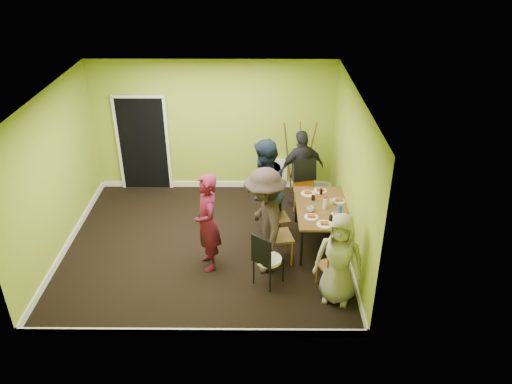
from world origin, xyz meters
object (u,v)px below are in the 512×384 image
at_px(thermos, 325,203).
at_px(person_left_near, 265,221).
at_px(orange_bottle, 313,198).
at_px(person_standing, 207,223).
at_px(person_left_far, 264,191).
at_px(chair_front_end, 334,264).
at_px(chair_back_end, 305,176).
at_px(chair_bentwood, 266,258).
at_px(blue_bottle, 340,210).
at_px(person_front_end, 339,259).
at_px(chair_left_near, 274,232).
at_px(dining_table, 322,209).
at_px(easel, 298,159).
at_px(chair_left_far, 274,215).
at_px(person_back_end, 301,169).

bearing_deg(thermos, person_left_near, -146.60).
relative_size(orange_bottle, person_standing, 0.05).
distance_m(person_standing, person_left_far, 1.30).
bearing_deg(person_left_far, person_standing, -31.31).
bearing_deg(orange_bottle, chair_front_end, -83.33).
relative_size(chair_back_end, chair_bentwood, 1.15).
xyz_separation_m(blue_bottle, person_standing, (-2.21, -0.43, 0.01)).
bearing_deg(person_front_end, person_left_far, 139.83).
bearing_deg(person_left_near, chair_left_near, 129.89).
bearing_deg(person_left_far, chair_bentwood, 15.15).
height_order(chair_front_end, person_front_end, person_front_end).
bearing_deg(chair_front_end, chair_bentwood, 151.34).
height_order(thermos, blue_bottle, thermos).
distance_m(orange_bottle, person_standing, 2.05).
bearing_deg(orange_bottle, thermos, -60.95).
bearing_deg(dining_table, person_front_end, -86.65).
distance_m(easel, blue_bottle, 2.12).
height_order(chair_front_end, easel, easel).
relative_size(chair_bentwood, blue_bottle, 4.93).
relative_size(chair_left_far, chair_back_end, 0.84).
height_order(chair_back_end, orange_bottle, chair_back_end).
relative_size(chair_front_end, easel, 0.52).
bearing_deg(chair_back_end, person_back_end, -91.69).
height_order(chair_left_near, chair_front_end, chair_left_near).
relative_size(thermos, person_standing, 0.12).
relative_size(person_standing, person_left_far, 0.90).
relative_size(chair_back_end, person_back_end, 0.68).
xyz_separation_m(chair_back_end, orange_bottle, (0.09, -0.90, 0.01)).
bearing_deg(chair_back_end, chair_left_far, 44.54).
bearing_deg(person_left_near, dining_table, 117.07).
relative_size(chair_left_far, thermos, 4.40).
distance_m(chair_front_end, blue_bottle, 1.13).
xyz_separation_m(chair_bentwood, person_back_end, (0.73, 2.56, 0.28)).
relative_size(dining_table, orange_bottle, 17.73).
height_order(chair_left_far, blue_bottle, blue_bottle).
height_order(chair_left_near, person_back_end, person_back_end).
height_order(person_standing, person_back_end, person_standing).
distance_m(chair_back_end, person_left_far, 1.24).
xyz_separation_m(blue_bottle, orange_bottle, (-0.40, 0.51, -0.06)).
distance_m(chair_bentwood, easel, 3.08).
height_order(chair_left_far, chair_front_end, chair_left_far).
height_order(chair_left_near, easel, easel).
bearing_deg(person_left_far, person_back_end, 161.17).
height_order(thermos, person_left_far, person_left_far).
distance_m(chair_left_far, easel, 1.78).
bearing_deg(chair_left_near, person_front_end, 32.22).
relative_size(chair_back_end, person_front_end, 0.74).
xyz_separation_m(chair_left_near, person_standing, (-1.08, -0.13, 0.26)).
height_order(person_left_far, person_left_near, person_left_far).
distance_m(thermos, orange_bottle, 0.35).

